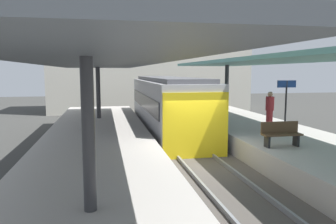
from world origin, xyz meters
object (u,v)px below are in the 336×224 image
Objects in this scene: platform_bench at (281,133)px; passenger_near_bench at (270,111)px; platform_sign at (286,93)px; commuter_train at (168,106)px.

passenger_near_bench is at bearing 68.92° from platform_bench.
platform_sign is 1.26m from passenger_near_bench.
commuter_train is 5.09× the size of platform_sign.
platform_sign reaches higher than platform_bench.
platform_sign is (2.08, 3.20, 1.16)m from platform_bench.
platform_bench is 0.81× the size of passenger_near_bench.
commuter_train is at bearing 127.97° from passenger_near_bench.
commuter_train is at bearing 108.61° from platform_bench.
platform_bench is (2.53, -7.51, -0.26)m from commuter_train.
platform_bench is at bearing -122.98° from platform_sign.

